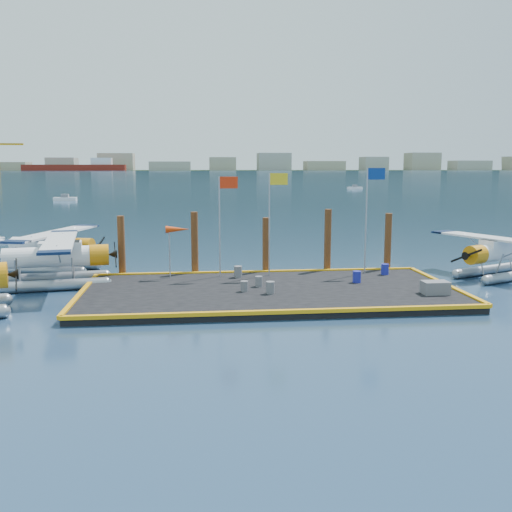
{
  "coord_description": "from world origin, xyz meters",
  "views": [
    {
      "loc": [
        -4.06,
        -30.14,
        7.02
      ],
      "look_at": [
        -0.51,
        2.0,
        1.9
      ],
      "focal_mm": 40.0,
      "sensor_mm": 36.0,
      "label": 1
    }
  ],
  "objects_px": {
    "crate": "(435,288)",
    "drum_5": "(238,272)",
    "drum_1": "(270,288)",
    "drum_2": "(357,277)",
    "piling_1": "(195,245)",
    "drum_3": "(244,286)",
    "flagpole_red": "(223,210)",
    "seaplane_c": "(50,249)",
    "drum_0": "(259,281)",
    "windsock": "(177,231)",
    "seaplane_d": "(501,254)",
    "piling_2": "(266,247)",
    "flagpole_yellow": "(273,208)",
    "piling_3": "(328,243)",
    "seaplane_b": "(53,260)",
    "piling_0": "(122,248)",
    "piling_4": "(388,244)",
    "drum_4": "(385,269)",
    "flagpole_blue": "(370,205)"
  },
  "relations": [
    {
      "from": "flagpole_blue",
      "to": "piling_1",
      "type": "bearing_deg",
      "value": 171.49
    },
    {
      "from": "drum_5",
      "to": "piling_1",
      "type": "distance_m",
      "value": 3.53
    },
    {
      "from": "drum_3",
      "to": "piling_4",
      "type": "height_order",
      "value": "piling_4"
    },
    {
      "from": "windsock",
      "to": "piling_2",
      "type": "xyz_separation_m",
      "value": [
        5.53,
        1.6,
        -1.33
      ]
    },
    {
      "from": "drum_1",
      "to": "piling_2",
      "type": "relative_size",
      "value": 0.17
    },
    {
      "from": "drum_1",
      "to": "drum_3",
      "type": "distance_m",
      "value": 1.48
    },
    {
      "from": "drum_5",
      "to": "piling_3",
      "type": "relative_size",
      "value": 0.16
    },
    {
      "from": "drum_0",
      "to": "drum_1",
      "type": "distance_m",
      "value": 1.9
    },
    {
      "from": "seaplane_b",
      "to": "flagpole_yellow",
      "type": "xyz_separation_m",
      "value": [
        12.93,
        0.07,
        2.91
      ]
    },
    {
      "from": "flagpole_blue",
      "to": "piling_0",
      "type": "height_order",
      "value": "flagpole_blue"
    },
    {
      "from": "piling_4",
      "to": "flagpole_red",
      "type": "bearing_deg",
      "value": -171.57
    },
    {
      "from": "drum_3",
      "to": "flagpole_red",
      "type": "distance_m",
      "value": 5.77
    },
    {
      "from": "seaplane_b",
      "to": "piling_3",
      "type": "bearing_deg",
      "value": 86.57
    },
    {
      "from": "drum_5",
      "to": "flagpole_blue",
      "type": "bearing_deg",
      "value": 3.01
    },
    {
      "from": "seaplane_c",
      "to": "piling_3",
      "type": "relative_size",
      "value": 2.32
    },
    {
      "from": "drum_1",
      "to": "drum_2",
      "type": "bearing_deg",
      "value": 23.76
    },
    {
      "from": "drum_0",
      "to": "flagpole_yellow",
      "type": "distance_m",
      "value": 5.11
    },
    {
      "from": "seaplane_c",
      "to": "windsock",
      "type": "xyz_separation_m",
      "value": [
        8.6,
        -4.97,
        1.68
      ]
    },
    {
      "from": "windsock",
      "to": "flagpole_yellow",
      "type": "bearing_deg",
      "value": 0.0
    },
    {
      "from": "seaplane_c",
      "to": "drum_1",
      "type": "bearing_deg",
      "value": 69.86
    },
    {
      "from": "flagpole_blue",
      "to": "piling_2",
      "type": "distance_m",
      "value": 6.98
    },
    {
      "from": "drum_5",
      "to": "drum_1",
      "type": "bearing_deg",
      "value": -73.88
    },
    {
      "from": "crate",
      "to": "drum_5",
      "type": "bearing_deg",
      "value": 150.56
    },
    {
      "from": "piling_1",
      "to": "crate",
      "type": "bearing_deg",
      "value": -31.45
    },
    {
      "from": "seaplane_d",
      "to": "drum_4",
      "type": "height_order",
      "value": "seaplane_d"
    },
    {
      "from": "drum_1",
      "to": "drum_4",
      "type": "bearing_deg",
      "value": 30.26
    },
    {
      "from": "drum_4",
      "to": "flagpole_red",
      "type": "xyz_separation_m",
      "value": [
        -9.92,
        0.52,
        3.67
      ]
    },
    {
      "from": "seaplane_c",
      "to": "piling_1",
      "type": "bearing_deg",
      "value": 87.09
    },
    {
      "from": "seaplane_b",
      "to": "drum_5",
      "type": "relative_size",
      "value": 15.16
    },
    {
      "from": "seaplane_b",
      "to": "piling_0",
      "type": "xyz_separation_m",
      "value": [
        3.72,
        1.67,
        0.39
      ]
    },
    {
      "from": "seaplane_c",
      "to": "drum_2",
      "type": "relative_size",
      "value": 15.05
    },
    {
      "from": "drum_2",
      "to": "piling_4",
      "type": "bearing_deg",
      "value": 52.57
    },
    {
      "from": "seaplane_d",
      "to": "piling_2",
      "type": "distance_m",
      "value": 14.87
    },
    {
      "from": "seaplane_d",
      "to": "drum_5",
      "type": "bearing_deg",
      "value": 66.57
    },
    {
      "from": "drum_4",
      "to": "drum_2",
      "type": "bearing_deg",
      "value": -137.98
    },
    {
      "from": "drum_2",
      "to": "crate",
      "type": "bearing_deg",
      "value": -45.83
    },
    {
      "from": "seaplane_c",
      "to": "seaplane_b",
      "type": "bearing_deg",
      "value": 31.95
    },
    {
      "from": "drum_0",
      "to": "windsock",
      "type": "height_order",
      "value": "windsock"
    },
    {
      "from": "drum_3",
      "to": "flagpole_yellow",
      "type": "relative_size",
      "value": 0.09
    },
    {
      "from": "flagpole_blue",
      "to": "piling_0",
      "type": "bearing_deg",
      "value": 173.99
    },
    {
      "from": "seaplane_b",
      "to": "seaplane_c",
      "type": "height_order",
      "value": "seaplane_b"
    },
    {
      "from": "crate",
      "to": "piling_0",
      "type": "distance_m",
      "value": 18.63
    },
    {
      "from": "crate",
      "to": "piling_3",
      "type": "bearing_deg",
      "value": 117.44
    },
    {
      "from": "seaplane_d",
      "to": "flagpole_yellow",
      "type": "relative_size",
      "value": 1.51
    },
    {
      "from": "seaplane_c",
      "to": "drum_2",
      "type": "xyz_separation_m",
      "value": [
        18.85,
        -7.65,
        -0.82
      ]
    },
    {
      "from": "seaplane_b",
      "to": "drum_3",
      "type": "height_order",
      "value": "seaplane_b"
    },
    {
      "from": "drum_3",
      "to": "windsock",
      "type": "xyz_separation_m",
      "value": [
        -3.61,
        4.33,
        2.54
      ]
    },
    {
      "from": "drum_2",
      "to": "piling_1",
      "type": "bearing_deg",
      "value": 155.07
    },
    {
      "from": "piling_0",
      "to": "windsock",
      "type": "bearing_deg",
      "value": -24.73
    },
    {
      "from": "piling_3",
      "to": "piling_4",
      "type": "xyz_separation_m",
      "value": [
        4.0,
        0.0,
        -0.15
      ]
    }
  ]
}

